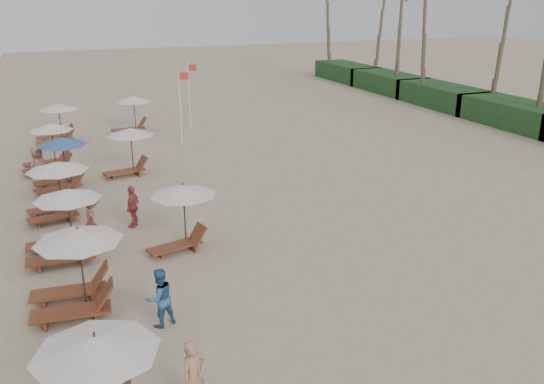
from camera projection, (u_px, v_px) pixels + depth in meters
name	position (u px, v px, depth m)	size (l,w,h in m)	color
ground	(302.00, 288.00, 16.87)	(160.00, 160.00, 0.00)	tan
shrub_hedge	(517.00, 114.00, 37.06)	(3.20, 53.00, 1.60)	#193D1C
lounger_station_1	(72.00, 272.00, 15.37)	(2.73, 2.36, 2.35)	brown
lounger_station_2	(62.00, 228.00, 18.47)	(2.65, 2.16, 2.35)	brown
lounger_station_3	(54.00, 188.00, 21.75)	(2.55, 2.32, 2.24)	brown
lounger_station_4	(59.00, 165.00, 25.00)	(2.55, 2.39, 2.34)	brown
lounger_station_5	(48.00, 151.00, 27.68)	(2.65, 2.41, 2.34)	brown
lounger_station_6	(56.00, 124.00, 32.90)	(2.59, 2.18, 2.27)	brown
inland_station_0	(180.00, 210.00, 18.99)	(2.63, 2.24, 2.22)	brown
inland_station_1	(128.00, 147.00, 26.94)	(2.70, 2.24, 2.22)	brown
inland_station_2	(131.00, 111.00, 35.24)	(2.76, 2.24, 2.22)	brown
beachgoer_near	(194.00, 376.00, 11.70)	(0.59, 0.39, 1.63)	tan
beachgoer_mid_a	(160.00, 298.00, 14.74)	(0.78, 0.61, 1.61)	#2D5C89
beachgoer_mid_b	(92.00, 218.00, 20.06)	(1.01, 0.58, 1.56)	#8C5D47
beachgoer_far_a	(133.00, 206.00, 21.06)	(0.93, 0.39, 1.59)	#AF4746
beachgoer_far_b	(38.00, 166.00, 25.67)	(0.87, 0.57, 1.78)	#A06257
flag_pole_near	(181.00, 103.00, 32.03)	(0.60, 0.08, 4.29)	silver
flag_pole_far	(190.00, 92.00, 36.00)	(0.59, 0.08, 4.23)	silver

